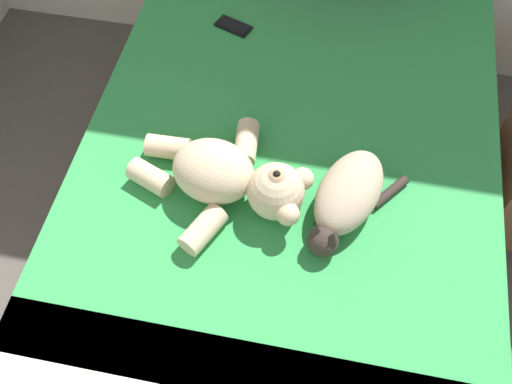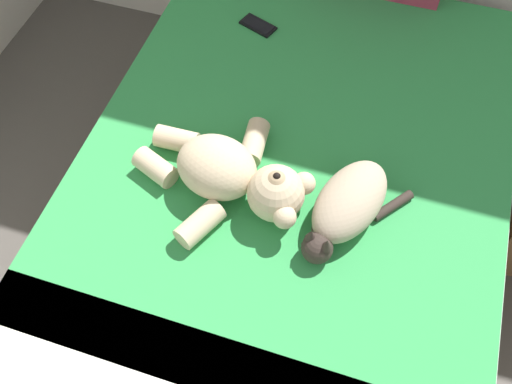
# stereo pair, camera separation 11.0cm
# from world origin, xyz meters

# --- Properties ---
(bed) EXTENTS (1.53, 2.06, 0.54)m
(bed) POSITION_xyz_m (1.76, 3.24, 0.27)
(bed) COLOR olive
(bed) RESTS_ON ground_plane
(cat) EXTENTS (0.34, 0.42, 0.15)m
(cat) POSITION_xyz_m (1.98, 3.04, 0.61)
(cat) COLOR tan
(cat) RESTS_ON bed
(teddy_bear) EXTENTS (0.62, 0.54, 0.20)m
(teddy_bear) POSITION_xyz_m (1.60, 3.03, 0.63)
(teddy_bear) COLOR beige
(teddy_bear) RESTS_ON bed
(cell_phone) EXTENTS (0.16, 0.12, 0.01)m
(cell_phone) POSITION_xyz_m (1.44, 3.82, 0.55)
(cell_phone) COLOR black
(cell_phone) RESTS_ON bed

